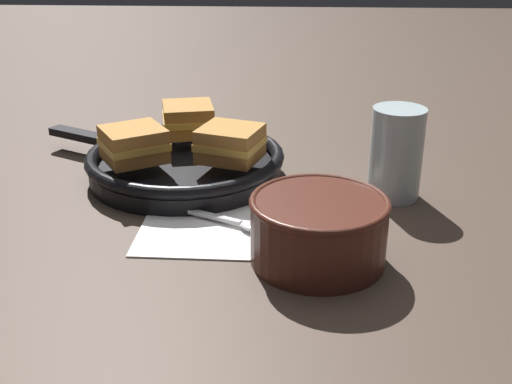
% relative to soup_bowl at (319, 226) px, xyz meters
% --- Properties ---
extents(ground_plane, '(4.00, 4.00, 0.00)m').
position_rel_soup_bowl_xyz_m(ground_plane, '(-0.05, 0.09, -0.04)').
color(ground_plane, '#47382D').
extents(napkin, '(0.22, 0.19, 0.00)m').
position_rel_soup_bowl_xyz_m(napkin, '(-0.10, 0.09, -0.04)').
color(napkin, white).
rests_on(napkin, ground_plane).
extents(soup_bowl, '(0.15, 0.15, 0.08)m').
position_rel_soup_bowl_xyz_m(soup_bowl, '(0.00, 0.00, 0.00)').
color(soup_bowl, '#4C2319').
rests_on(soup_bowl, ground_plane).
extents(spoon, '(0.14, 0.08, 0.01)m').
position_rel_soup_bowl_xyz_m(spoon, '(-0.09, 0.07, -0.03)').
color(spoon, silver).
rests_on(spoon, napkin).
extents(skillet, '(0.38, 0.29, 0.04)m').
position_rel_soup_bowl_xyz_m(skillet, '(-0.19, 0.24, -0.02)').
color(skillet, black).
rests_on(skillet, ground_plane).
extents(sandwich_near_left, '(0.09, 0.10, 0.05)m').
position_rel_soup_bowl_xyz_m(sandwich_near_left, '(-0.19, 0.31, 0.02)').
color(sandwich_near_left, '#B27A38').
rests_on(sandwich_near_left, skillet).
extents(sandwich_near_right, '(0.11, 0.11, 0.05)m').
position_rel_soup_bowl_xyz_m(sandwich_near_right, '(-0.25, 0.19, 0.02)').
color(sandwich_near_right, '#B27A38').
rests_on(sandwich_near_right, skillet).
extents(sandwich_far_left, '(0.10, 0.10, 0.05)m').
position_rel_soup_bowl_xyz_m(sandwich_far_left, '(-0.11, 0.20, 0.02)').
color(sandwich_far_left, '#B27A38').
rests_on(sandwich_far_left, skillet).
extents(drinking_glass, '(0.07, 0.07, 0.12)m').
position_rel_soup_bowl_xyz_m(drinking_glass, '(0.11, 0.18, 0.02)').
color(drinking_glass, silver).
rests_on(drinking_glass, ground_plane).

